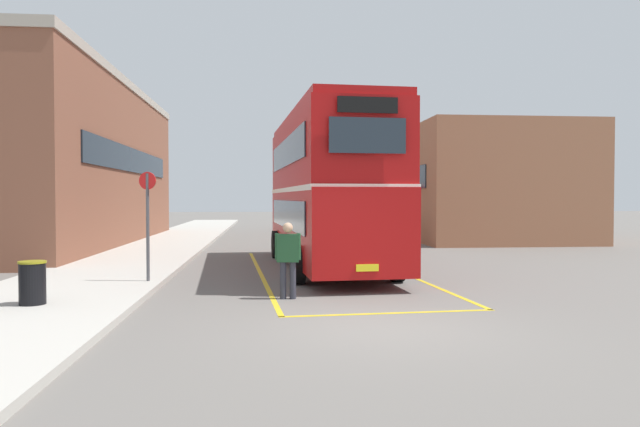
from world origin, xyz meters
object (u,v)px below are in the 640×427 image
Objects in this scene: bus_stop_sign at (148,215)px; single_deck_bus at (335,206)px; pedestrian_boarding at (288,255)px; double_decker_bus at (327,188)px; litter_bin at (32,283)px.

single_deck_bus is at bearing 72.26° from bus_stop_sign.
pedestrian_boarding is 0.62× the size of bus_stop_sign.
double_decker_bus is 5.96m from bus_stop_sign.
litter_bin is at bearing -169.09° from pedestrian_boarding.
single_deck_bus is at bearing 82.46° from double_decker_bus.
bus_stop_sign is at bearing 148.00° from pedestrian_boarding.
litter_bin is (-4.98, -0.96, -0.40)m from pedestrian_boarding.
pedestrian_boarding is (-1.43, -5.54, -1.55)m from double_decker_bus.
single_deck_bus is at bearing 80.93° from pedestrian_boarding.
single_deck_bus is 12.01× the size of litter_bin.
single_deck_bus is 6.06× the size of pedestrian_boarding.
double_decker_bus is 9.33m from litter_bin.
double_decker_bus reaches higher than litter_bin.
bus_stop_sign is (1.59, 3.08, 1.20)m from litter_bin.
litter_bin is (-6.41, -6.50, -1.95)m from double_decker_bus.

